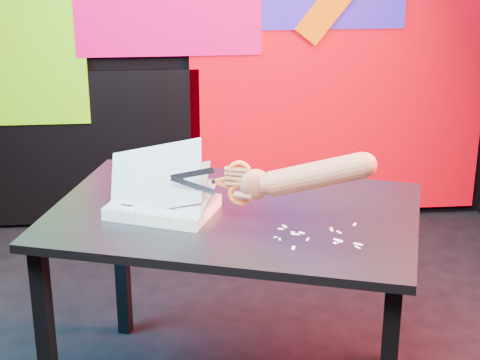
{
  "coord_description": "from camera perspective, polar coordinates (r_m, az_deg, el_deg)",
  "views": [
    {
      "loc": [
        -0.23,
        -2.65,
        1.81
      ],
      "look_at": [
        -0.02,
        -0.18,
        0.87
      ],
      "focal_mm": 60.0,
      "sensor_mm": 36.0,
      "label": 1
    }
  ],
  "objects": [
    {
      "name": "room",
      "position": [
        2.7,
        0.16,
        10.92
      ],
      "size": [
        3.01,
        3.01,
        2.71
      ],
      "color": "black",
      "rests_on": "ground"
    },
    {
      "name": "backdrop",
      "position": [
        4.21,
        -0.76,
        9.01
      ],
      "size": [
        2.88,
        0.05,
        2.08
      ],
      "color": "red",
      "rests_on": "ground"
    },
    {
      "name": "work_table",
      "position": [
        2.75,
        -0.45,
        -3.9
      ],
      "size": [
        1.42,
        1.15,
        0.75
      ],
      "rotation": [
        0.0,
        0.0,
        -0.31
      ],
      "color": "black",
      "rests_on": "ground"
    },
    {
      "name": "printout_stack",
      "position": [
        2.71,
        -5.54,
        -1.79
      ],
      "size": [
        0.4,
        0.36,
        0.26
      ],
      "rotation": [
        0.0,
        0.0,
        -0.39
      ],
      "color": "silver",
      "rests_on": "work_table"
    },
    {
      "name": "paper_clippings",
      "position": [
        2.54,
        5.63,
        -4.0
      ],
      "size": [
        0.28,
        0.2,
        0.0
      ],
      "color": "white",
      "rests_on": "work_table"
    },
    {
      "name": "hand_forearm",
      "position": [
        2.53,
        4.72,
        0.27
      ],
      "size": [
        0.45,
        0.18,
        0.19
      ],
      "rotation": [
        0.0,
        0.0,
        -0.31
      ],
      "color": "#B76544",
      "rests_on": "work_table"
    },
    {
      "name": "scissors",
      "position": [
        2.58,
        -0.43,
        -0.19
      ],
      "size": [
        0.26,
        0.09,
        0.15
      ],
      "rotation": [
        0.0,
        0.0,
        -0.31
      ],
      "color": "silver",
      "rests_on": "printout_stack"
    }
  ]
}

